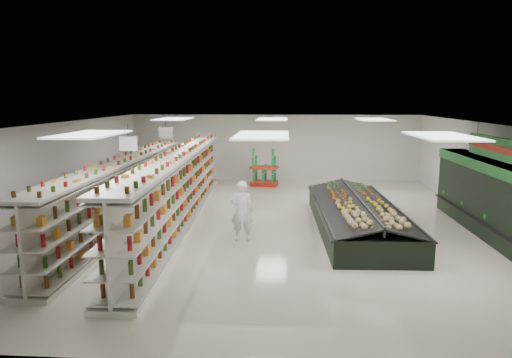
# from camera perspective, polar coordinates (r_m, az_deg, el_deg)

# --- Properties ---
(floor) EXTENTS (16.00, 16.00, 0.00)m
(floor) POSITION_cam_1_polar(r_m,az_deg,el_deg) (14.86, 1.52, -5.50)
(floor) COLOR beige
(floor) RESTS_ON ground
(ceiling) EXTENTS (14.00, 16.00, 0.02)m
(ceiling) POSITION_cam_1_polar(r_m,az_deg,el_deg) (14.34, 1.58, 6.92)
(ceiling) COLOR white
(ceiling) RESTS_ON wall_back
(wall_back) EXTENTS (14.00, 0.02, 3.20)m
(wall_back) POSITION_cam_1_polar(r_m,az_deg,el_deg) (22.44, 2.31, 3.95)
(wall_back) COLOR silver
(wall_back) RESTS_ON floor
(wall_front) EXTENTS (14.00, 0.02, 3.20)m
(wall_front) POSITION_cam_1_polar(r_m,az_deg,el_deg) (6.76, -1.01, -10.59)
(wall_front) COLOR silver
(wall_front) RESTS_ON floor
(wall_left) EXTENTS (0.02, 16.00, 3.20)m
(wall_left) POSITION_cam_1_polar(r_m,az_deg,el_deg) (16.34, -23.80, 0.81)
(wall_left) COLOR silver
(wall_left) RESTS_ON floor
(wall_right) EXTENTS (0.02, 16.00, 3.20)m
(wall_right) POSITION_cam_1_polar(r_m,az_deg,el_deg) (15.89, 27.68, 0.27)
(wall_right) COLOR silver
(wall_right) RESTS_ON floor
(produce_wall_case) EXTENTS (0.93, 8.00, 2.20)m
(produce_wall_case) POSITION_cam_1_polar(r_m,az_deg,el_deg) (14.41, 28.24, -2.13)
(produce_wall_case) COLOR black
(produce_wall_case) RESTS_ON floor
(aisle_sign_near) EXTENTS (0.52, 0.06, 0.75)m
(aisle_sign_near) POSITION_cam_1_polar(r_m,az_deg,el_deg) (13.10, -15.66, 4.29)
(aisle_sign_near) COLOR white
(aisle_sign_near) RESTS_ON ceiling
(aisle_sign_far) EXTENTS (0.52, 0.06, 0.75)m
(aisle_sign_far) POSITION_cam_1_polar(r_m,az_deg,el_deg) (16.92, -11.21, 5.69)
(aisle_sign_far) COLOR white
(aisle_sign_far) RESTS_ON ceiling
(hortifruti_banner) EXTENTS (0.12, 3.20, 0.95)m
(hortifruti_banner) POSITION_cam_1_polar(r_m,az_deg,el_deg) (14.09, 27.66, 3.48)
(hortifruti_banner) COLOR #1C6928
(hortifruti_banner) RESTS_ON ceiling
(gondola_left) EXTENTS (1.06, 11.94, 2.07)m
(gondola_left) POSITION_cam_1_polar(r_m,az_deg,el_deg) (15.20, -16.13, -1.86)
(gondola_left) COLOR white
(gondola_left) RESTS_ON floor
(gondola_center) EXTENTS (1.40, 13.06, 2.26)m
(gondola_center) POSITION_cam_1_polar(r_m,az_deg,el_deg) (14.80, -9.59, -1.57)
(gondola_center) COLOR white
(gondola_center) RESTS_ON floor
(produce_island) EXTENTS (2.70, 6.96, 1.03)m
(produce_island) POSITION_cam_1_polar(r_m,az_deg,el_deg) (14.39, 12.52, -4.33)
(produce_island) COLOR black
(produce_island) RESTS_ON floor
(soda_endcap) EXTENTS (1.35, 1.02, 1.59)m
(soda_endcap) POSITION_cam_1_polar(r_m,az_deg,el_deg) (21.01, 1.05, 1.26)
(soda_endcap) COLOR #A41E12
(soda_endcap) RESTS_ON floor
(shopper_main) EXTENTS (0.64, 0.42, 1.74)m
(shopper_main) POSITION_cam_1_polar(r_m,az_deg,el_deg) (12.82, -1.79, -4.01)
(shopper_main) COLOR silver
(shopper_main) RESTS_ON floor
(shopper_background) EXTENTS (0.49, 0.78, 1.58)m
(shopper_background) POSITION_cam_1_polar(r_m,az_deg,el_deg) (17.57, -8.81, -0.54)
(shopper_background) COLOR tan
(shopper_background) RESTS_ON floor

